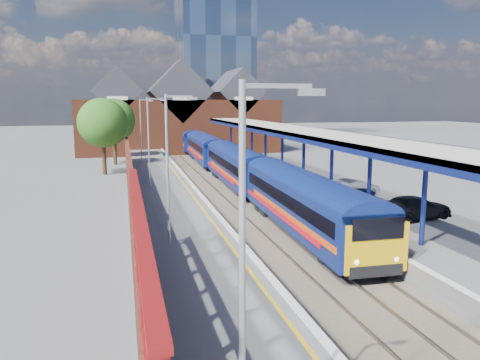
% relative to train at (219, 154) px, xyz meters
% --- Properties ---
extents(ground, '(240.00, 240.00, 0.00)m').
position_rel_train_xyz_m(ground, '(-1.49, -3.82, -2.12)').
color(ground, '#5B5B5E').
rests_on(ground, ground).
extents(ballast_bed, '(6.00, 76.00, 0.06)m').
position_rel_train_xyz_m(ballast_bed, '(-1.49, -13.82, -2.09)').
color(ballast_bed, '#473D33').
rests_on(ballast_bed, ground).
extents(rails, '(4.51, 76.00, 0.14)m').
position_rel_train_xyz_m(rails, '(-1.49, -13.82, -2.00)').
color(rails, slate).
rests_on(rails, ground).
extents(left_platform, '(5.00, 76.00, 1.00)m').
position_rel_train_xyz_m(left_platform, '(-6.99, -13.82, -1.62)').
color(left_platform, '#565659').
rests_on(left_platform, ground).
extents(right_platform, '(6.00, 76.00, 1.00)m').
position_rel_train_xyz_m(right_platform, '(4.51, -13.82, -1.62)').
color(right_platform, '#565659').
rests_on(right_platform, ground).
extents(coping_left, '(0.30, 76.00, 0.05)m').
position_rel_train_xyz_m(coping_left, '(-4.64, -13.82, -1.10)').
color(coping_left, silver).
rests_on(coping_left, left_platform).
extents(coping_right, '(0.30, 76.00, 0.05)m').
position_rel_train_xyz_m(coping_right, '(1.66, -13.82, -1.10)').
color(coping_right, silver).
rests_on(coping_right, right_platform).
extents(yellow_line, '(0.14, 76.00, 0.01)m').
position_rel_train_xyz_m(yellow_line, '(-5.24, -13.82, -1.12)').
color(yellow_line, yellow).
rests_on(yellow_line, left_platform).
extents(train, '(3.17, 65.96, 3.45)m').
position_rel_train_xyz_m(train, '(0.00, 0.00, 0.00)').
color(train, navy).
rests_on(train, ground).
extents(canopy, '(4.50, 52.00, 4.48)m').
position_rel_train_xyz_m(canopy, '(3.99, -11.87, 3.13)').
color(canopy, navy).
rests_on(canopy, right_platform).
extents(lamp_post_a, '(1.48, 0.18, 7.00)m').
position_rel_train_xyz_m(lamp_post_a, '(-7.86, -41.82, 2.87)').
color(lamp_post_a, '#A5A8AA').
rests_on(lamp_post_a, left_platform).
extents(lamp_post_b, '(1.48, 0.18, 7.00)m').
position_rel_train_xyz_m(lamp_post_b, '(-7.86, -27.82, 2.87)').
color(lamp_post_b, '#A5A8AA').
rests_on(lamp_post_b, left_platform).
extents(lamp_post_c, '(1.48, 0.18, 7.00)m').
position_rel_train_xyz_m(lamp_post_c, '(-7.86, -11.82, 2.87)').
color(lamp_post_c, '#A5A8AA').
rests_on(lamp_post_c, left_platform).
extents(lamp_post_d, '(1.48, 0.18, 7.00)m').
position_rel_train_xyz_m(lamp_post_d, '(-7.86, 4.18, 2.87)').
color(lamp_post_d, '#A5A8AA').
rests_on(lamp_post_d, left_platform).
extents(platform_sign, '(0.55, 0.08, 2.50)m').
position_rel_train_xyz_m(platform_sign, '(-6.49, -9.82, 0.57)').
color(platform_sign, '#A5A8AA').
rests_on(platform_sign, left_platform).
extents(brick_wall, '(0.35, 50.00, 3.86)m').
position_rel_train_xyz_m(brick_wall, '(-9.59, -20.28, 0.33)').
color(brick_wall, maroon).
rests_on(brick_wall, left_platform).
extents(station_building, '(30.00, 12.12, 13.78)m').
position_rel_train_xyz_m(station_building, '(-1.49, 24.18, 3.33)').
color(station_building, maroon).
rests_on(station_building, ground).
extents(glass_tower, '(14.20, 14.20, 40.30)m').
position_rel_train_xyz_m(glass_tower, '(8.51, 46.18, 18.08)').
color(glass_tower, '#415470').
rests_on(glass_tower, ground).
extents(tree_near, '(5.20, 5.20, 8.10)m').
position_rel_train_xyz_m(tree_near, '(-11.84, 2.09, 3.23)').
color(tree_near, '#382314').
rests_on(tree_near, ground).
extents(tree_far, '(5.20, 5.20, 8.10)m').
position_rel_train_xyz_m(tree_far, '(-10.84, 10.09, 3.23)').
color(tree_far, '#382314').
rests_on(tree_far, ground).
extents(parked_car_silver, '(4.32, 2.70, 1.34)m').
position_rel_train_xyz_m(parked_car_silver, '(5.57, -20.07, -0.45)').
color(parked_car_silver, silver).
rests_on(parked_car_silver, right_platform).
extents(parked_car_dark, '(4.84, 2.63, 1.33)m').
position_rel_train_xyz_m(parked_car_dark, '(6.20, -26.34, -0.46)').
color(parked_car_dark, black).
rests_on(parked_car_dark, right_platform).
extents(parked_car_blue, '(4.73, 3.30, 1.20)m').
position_rel_train_xyz_m(parked_car_blue, '(4.91, -19.93, -0.52)').
color(parked_car_blue, navy).
rests_on(parked_car_blue, right_platform).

